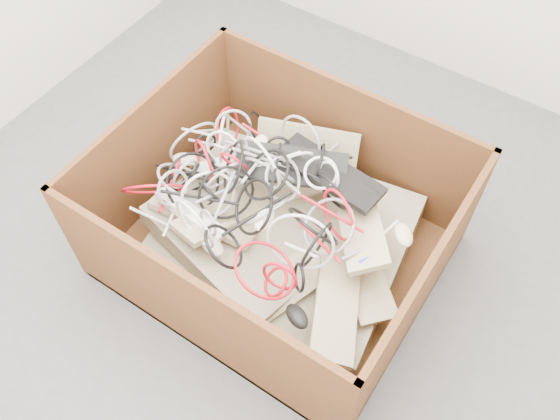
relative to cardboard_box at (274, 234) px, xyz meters
The scene contains 9 objects.
ground 0.15m from the cardboard_box, 114.83° to the right, with size 3.00×3.00×0.00m, color #4B4A4D.
room_shell 1.11m from the cardboard_box, 114.83° to the right, with size 3.04×3.04×2.50m.
cardboard_box is the anchor object (origin of this frame).
keyboard_pile 0.17m from the cardboard_box, 26.23° to the left, with size 1.05×0.90×0.32m.
mice_scatter 0.21m from the cardboard_box, 72.05° to the right, with size 1.03×0.59×0.19m.
power_strip_left 0.34m from the cardboard_box, 165.48° to the left, with size 0.27×0.05×0.04m, color white.
power_strip_right 0.36m from the cardboard_box, 140.76° to the right, with size 0.30×0.06×0.04m, color white.
vga_plug 0.48m from the cardboard_box, ahead, with size 0.04×0.04×0.02m, color #0E29D4.
cable_tangle 0.27m from the cardboard_box, behind, with size 0.97×0.83×0.41m.
Camera 1 is at (0.77, -1.05, 2.17)m, focal length 38.53 mm.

